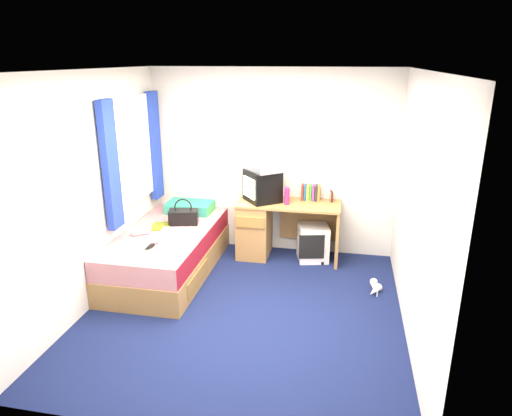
% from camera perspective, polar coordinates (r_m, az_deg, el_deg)
% --- Properties ---
extents(ground, '(3.40, 3.40, 0.00)m').
position_cam_1_polar(ground, '(4.87, -1.47, -12.66)').
color(ground, '#0C1438').
rests_on(ground, ground).
extents(room_shell, '(3.40, 3.40, 3.40)m').
position_cam_1_polar(room_shell, '(4.31, -1.63, 4.13)').
color(room_shell, white).
rests_on(room_shell, ground).
extents(bed, '(1.01, 2.00, 0.54)m').
position_cam_1_polar(bed, '(5.65, -10.91, -5.39)').
color(bed, '#A37944').
rests_on(bed, ground).
extents(pillow, '(0.61, 0.39, 0.13)m').
position_cam_1_polar(pillow, '(6.15, -8.28, 0.12)').
color(pillow, '#17689B').
rests_on(pillow, bed).
extents(desk, '(1.30, 0.55, 0.75)m').
position_cam_1_polar(desk, '(5.97, 1.48, -2.30)').
color(desk, '#A37944').
rests_on(desk, ground).
extents(storage_cube, '(0.45, 0.45, 0.46)m').
position_cam_1_polar(storage_cube, '(5.95, 7.12, -4.29)').
color(storage_cube, white).
rests_on(storage_cube, ground).
extents(crt_tv, '(0.54, 0.55, 0.40)m').
position_cam_1_polar(crt_tv, '(5.81, 0.79, 2.78)').
color(crt_tv, black).
rests_on(crt_tv, desk).
extents(vcr, '(0.55, 0.57, 0.09)m').
position_cam_1_polar(vcr, '(5.75, 0.84, 5.13)').
color(vcr, silver).
rests_on(vcr, crt_tv).
extents(book_row, '(0.24, 0.13, 0.20)m').
position_cam_1_polar(book_row, '(5.92, 6.85, 1.94)').
color(book_row, maroon).
rests_on(book_row, desk).
extents(picture_frame, '(0.05, 0.12, 0.14)m').
position_cam_1_polar(picture_frame, '(5.92, 9.39, 1.50)').
color(picture_frame, '#321810').
rests_on(picture_frame, desk).
extents(pink_water_bottle, '(0.07, 0.07, 0.21)m').
position_cam_1_polar(pink_water_bottle, '(5.71, 3.90, 1.44)').
color(pink_water_bottle, '#F1225B').
rests_on(pink_water_bottle, desk).
extents(aerosol_can, '(0.06, 0.06, 0.20)m').
position_cam_1_polar(aerosol_can, '(5.84, 2.76, 1.81)').
color(aerosol_can, white).
rests_on(aerosol_can, desk).
extents(handbag, '(0.39, 0.28, 0.32)m').
position_cam_1_polar(handbag, '(5.71, -9.05, -1.06)').
color(handbag, black).
rests_on(handbag, bed).
extents(towel, '(0.37, 0.33, 0.11)m').
position_cam_1_polar(towel, '(5.22, -10.03, -3.46)').
color(towel, white).
rests_on(towel, bed).
extents(magazine, '(0.29, 0.33, 0.01)m').
position_cam_1_polar(magazine, '(5.69, -11.78, -2.24)').
color(magazine, '#BDD217').
rests_on(magazine, bed).
extents(water_bottle, '(0.20, 0.17, 0.07)m').
position_cam_1_polar(water_bottle, '(5.47, -14.18, -2.93)').
color(water_bottle, silver).
rests_on(water_bottle, bed).
extents(colour_swatch_fan, '(0.21, 0.18, 0.01)m').
position_cam_1_polar(colour_swatch_fan, '(5.06, -13.46, -5.00)').
color(colour_swatch_fan, gold).
rests_on(colour_swatch_fan, bed).
extents(remote_control, '(0.05, 0.16, 0.02)m').
position_cam_1_polar(remote_control, '(5.10, -13.11, -4.76)').
color(remote_control, black).
rests_on(remote_control, bed).
extents(window_assembly, '(0.11, 1.42, 1.40)m').
position_cam_1_polar(window_assembly, '(5.66, -15.09, 6.60)').
color(window_assembly, silver).
rests_on(window_assembly, room_shell).
extents(white_heels, '(0.18, 0.34, 0.09)m').
position_cam_1_polar(white_heels, '(5.36, 14.55, -9.70)').
color(white_heels, white).
rests_on(white_heels, ground).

